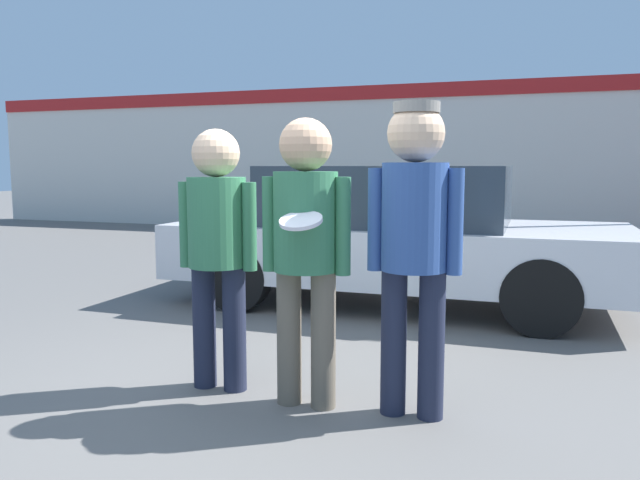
# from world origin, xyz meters

# --- Properties ---
(ground_plane) EXTENTS (56.00, 56.00, 0.00)m
(ground_plane) POSITION_xyz_m (0.00, 0.00, 0.00)
(ground_plane) COLOR #5B5956
(storefront_building) EXTENTS (24.00, 0.22, 3.20)m
(storefront_building) POSITION_xyz_m (0.00, 10.08, 1.63)
(storefront_building) COLOR silver
(storefront_building) RESTS_ON ground
(person_left) EXTENTS (0.54, 0.37, 1.68)m
(person_left) POSITION_xyz_m (-0.33, 0.10, 1.01)
(person_left) COLOR #1E2338
(person_left) RESTS_ON ground
(person_middle_with_frisbee) EXTENTS (0.55, 0.57, 1.73)m
(person_middle_with_frisbee) POSITION_xyz_m (0.31, 0.01, 1.04)
(person_middle_with_frisbee) COLOR #665B4C
(person_middle_with_frisbee) RESTS_ON ground
(person_right) EXTENTS (0.54, 0.37, 1.80)m
(person_right) POSITION_xyz_m (0.95, 0.06, 1.10)
(person_right) COLOR #1E2338
(person_right) RESTS_ON ground
(parked_car_near) EXTENTS (4.64, 1.95, 1.45)m
(parked_car_near) POSITION_xyz_m (0.20, 3.00, 0.74)
(parked_car_near) COLOR silver
(parked_car_near) RESTS_ON ground
(shrub) EXTENTS (0.93, 0.93, 0.93)m
(shrub) POSITION_xyz_m (-3.64, 9.43, 0.46)
(shrub) COLOR #2D6B33
(shrub) RESTS_ON ground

